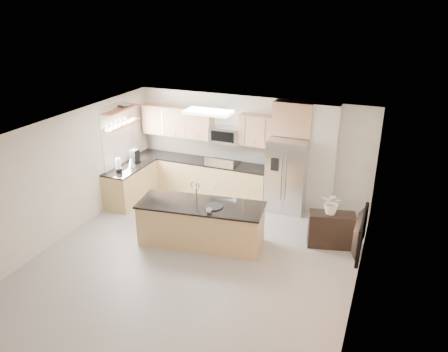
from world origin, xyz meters
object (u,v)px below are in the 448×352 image
at_px(blender, 118,166).
at_px(kettle, 131,162).
at_px(island, 201,223).
at_px(coffee_maker, 134,157).
at_px(cup, 209,211).
at_px(range, 223,180).
at_px(refrigerator, 288,175).
at_px(television, 355,232).
at_px(bowl, 124,105).
at_px(microwave, 225,135).
at_px(flower_vase, 333,198).
at_px(platter, 213,206).
at_px(credenza, 331,230).

xyz_separation_m(blender, kettle, (0.05, 0.46, -0.04)).
bearing_deg(blender, island, -17.21).
bearing_deg(coffee_maker, cup, -32.22).
bearing_deg(blender, range, 35.77).
bearing_deg(refrigerator, television, -58.96).
xyz_separation_m(refrigerator, bowl, (-3.91, -0.76, 1.50)).
xyz_separation_m(cup, kettle, (-2.76, 1.53, 0.09)).
relative_size(microwave, bowl, 1.89).
bearing_deg(bowl, island, -28.76).
height_order(range, bowl, bowl).
distance_m(microwave, island, 2.70).
distance_m(blender, flower_vase, 4.99).
xyz_separation_m(flower_vase, television, (0.59, -1.74, 0.27)).
bearing_deg(coffee_maker, island, -30.62).
distance_m(island, flower_vase, 2.72).
distance_m(cup, bowl, 3.76).
bearing_deg(flower_vase, microwave, 152.71).
distance_m(refrigerator, television, 3.62).
distance_m(bowl, flower_vase, 5.36).
bearing_deg(flower_vase, range, 154.66).
bearing_deg(blender, platter, -15.92).
distance_m(coffee_maker, flower_vase, 5.05).
distance_m(refrigerator, cup, 2.68).
bearing_deg(island, coffee_maker, 141.51).
bearing_deg(bowl, kettle, -45.56).
height_order(cup, bowl, bowl).
xyz_separation_m(island, blender, (-2.50, 0.77, 0.63)).
xyz_separation_m(refrigerator, kettle, (-3.68, -0.98, 0.14)).
xyz_separation_m(island, television, (3.09, -0.85, 0.90)).
height_order(credenza, flower_vase, flower_vase).
bearing_deg(coffee_maker, refrigerator, 11.03).
bearing_deg(range, coffee_maker, -159.63).
height_order(island, blender, island).
distance_m(range, coffee_maker, 2.32).
xyz_separation_m(microwave, platter, (0.71, -2.41, -0.73)).
distance_m(refrigerator, blender, 4.01).
xyz_separation_m(refrigerator, coffee_maker, (-3.75, -0.73, 0.19)).
relative_size(blender, bowl, 0.88).
bearing_deg(island, microwave, 92.19).
bearing_deg(platter, microwave, 106.47).
distance_m(microwave, blender, 2.69).
height_order(credenza, blender, blender).
bearing_deg(cup, coffee_maker, 147.78).
height_order(kettle, flower_vase, flower_vase).
bearing_deg(television, cup, 78.62).
height_order(range, flower_vase, flower_vase).
relative_size(credenza, cup, 7.69).
bearing_deg(cup, bowl, 149.48).
xyz_separation_m(cup, television, (2.77, -0.56, 0.41)).
relative_size(cup, kettle, 0.47).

